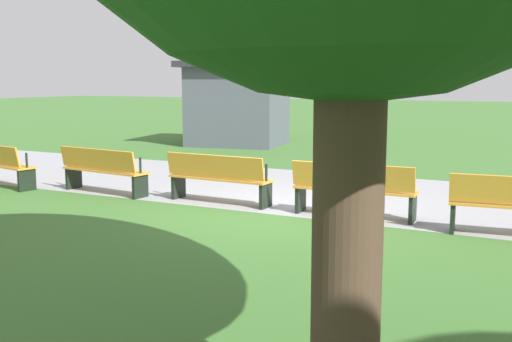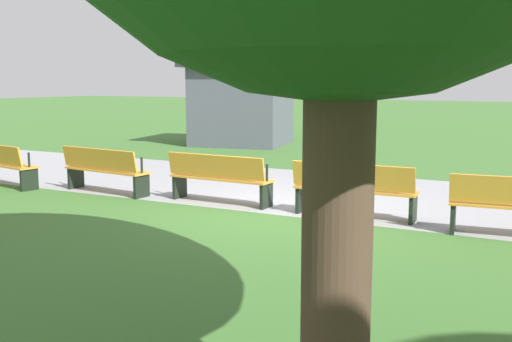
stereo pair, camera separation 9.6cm
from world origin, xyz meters
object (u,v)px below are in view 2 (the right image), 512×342
(bench_4, at_px, (104,169))
(bench_3, at_px, (1,163))
(bench_5, at_px, (219,177))
(bench_6, at_px, (354,188))
(kiosk, at_px, (242,102))

(bench_4, bearing_deg, bench_3, -165.52)
(bench_4, relative_size, bench_5, 1.01)
(bench_5, bearing_deg, bench_6, 2.07)
(bench_6, bearing_deg, bench_5, 177.93)
(bench_4, distance_m, kiosk, 9.48)
(bench_4, bearing_deg, kiosk, 108.64)
(bench_3, height_order, kiosk, kiosk)
(bench_3, relative_size, bench_5, 1.02)
(bench_3, xyz_separation_m, bench_6, (7.42, 0.54, 0.00))
(bench_4, relative_size, kiosk, 0.50)
(bench_3, height_order, bench_6, same)
(bench_3, bearing_deg, bench_6, 14.50)
(bench_6, xyz_separation_m, kiosk, (-6.99, 9.03, 0.96))
(bench_3, xyz_separation_m, bench_5, (4.93, 0.54, 0.00))
(bench_5, height_order, kiosk, kiosk)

